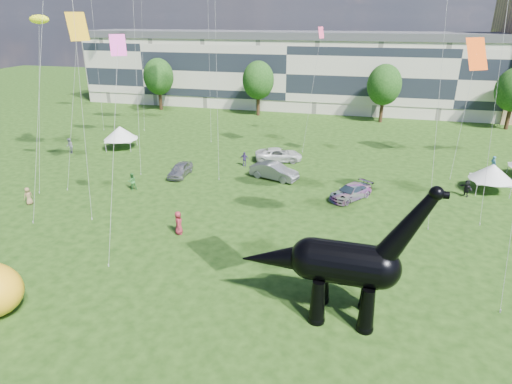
# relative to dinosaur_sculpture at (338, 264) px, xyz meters

# --- Properties ---
(ground) EXTENTS (220.00, 220.00, 0.00)m
(ground) POSITION_rel_dinosaur_sculpture_xyz_m (-5.28, -3.47, -3.21)
(ground) COLOR #16330C
(ground) RESTS_ON ground
(terrace_row) EXTENTS (78.00, 11.00, 12.00)m
(terrace_row) POSITION_rel_dinosaur_sculpture_xyz_m (-13.28, 58.53, 2.79)
(terrace_row) COLOR beige
(terrace_row) RESTS_ON ground
(tree_far_left) EXTENTS (5.20, 5.20, 9.44)m
(tree_far_left) POSITION_rel_dinosaur_sculpture_xyz_m (-35.28, 49.53, 3.09)
(tree_far_left) COLOR #382314
(tree_far_left) RESTS_ON ground
(tree_mid_left) EXTENTS (5.20, 5.20, 9.44)m
(tree_mid_left) POSITION_rel_dinosaur_sculpture_xyz_m (-17.28, 49.53, 3.09)
(tree_mid_left) COLOR #382314
(tree_mid_left) RESTS_ON ground
(tree_mid_right) EXTENTS (5.20, 5.20, 9.44)m
(tree_mid_right) POSITION_rel_dinosaur_sculpture_xyz_m (2.72, 49.53, 3.09)
(tree_mid_right) COLOR #382314
(tree_mid_right) RESTS_ON ground
(dinosaur_sculpture) EXTENTS (10.35, 2.88, 8.49)m
(dinosaur_sculpture) POSITION_rel_dinosaur_sculpture_xyz_m (0.00, 0.00, 0.00)
(dinosaur_sculpture) COLOR black
(dinosaur_sculpture) RESTS_ON ground
(car_silver) EXTENTS (1.76, 4.11, 1.38)m
(car_silver) POSITION_rel_dinosaur_sculpture_xyz_m (-17.63, 18.53, -2.51)
(car_silver) COLOR #A6A6AB
(car_silver) RESTS_ON ground
(car_grey) EXTENTS (5.32, 3.12, 1.66)m
(car_grey) POSITION_rel_dinosaur_sculpture_xyz_m (-7.97, 20.23, -2.38)
(car_grey) COLOR slate
(car_grey) RESTS_ON ground
(car_white) EXTENTS (5.84, 3.80, 1.50)m
(car_white) POSITION_rel_dinosaur_sculpture_xyz_m (-8.73, 26.10, -2.46)
(car_white) COLOR silver
(car_white) RESTS_ON ground
(car_dark) EXTENTS (4.23, 4.82, 1.34)m
(car_dark) POSITION_rel_dinosaur_sculpture_xyz_m (-0.05, 16.94, -2.54)
(car_dark) COLOR #595960
(car_dark) RESTS_ON ground
(gazebo_near) EXTENTS (4.04, 4.04, 2.74)m
(gazebo_near) POSITION_rel_dinosaur_sculpture_xyz_m (12.62, 22.21, -1.29)
(gazebo_near) COLOR silver
(gazebo_near) RESTS_ON ground
(gazebo_left) EXTENTS (5.05, 5.05, 2.87)m
(gazebo_left) POSITION_rel_dinosaur_sculpture_xyz_m (-28.97, 25.96, -1.19)
(gazebo_left) COLOR silver
(gazebo_left) RESTS_ON ground
(visitors) EXTENTS (49.05, 37.95, 1.90)m
(visitors) POSITION_rel_dinosaur_sculpture_xyz_m (-8.74, 12.79, -2.35)
(visitors) COLOR navy
(visitors) RESTS_ON ground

